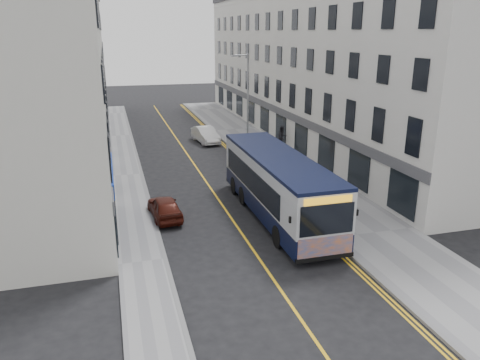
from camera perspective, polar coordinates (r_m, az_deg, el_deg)
ground at (r=22.70m, az=0.68°, el=-7.19°), size 140.00×140.00×0.00m
pavement_east at (r=35.27m, az=4.96°, el=2.01°), size 4.50×64.00×0.12m
pavement_west at (r=33.15m, az=-13.58°, el=0.54°), size 2.00×64.00×0.12m
kerb_east at (r=34.56m, az=1.46°, el=1.75°), size 0.18×64.00×0.13m
kerb_west at (r=33.19m, az=-11.87°, el=0.69°), size 0.18×64.00×0.13m
road_centre_line at (r=33.66m, az=-5.07°, el=1.14°), size 0.12×64.00×0.01m
road_dbl_yellow_inner at (r=34.45m, az=0.74°, el=1.60°), size 0.10×64.00×0.01m
road_dbl_yellow_outer at (r=34.51m, az=1.06°, el=1.62°), size 0.10×64.00×0.01m
terrace_east at (r=44.38m, az=7.56°, el=13.60°), size 6.00×46.00×13.00m
terrace_west at (r=40.99m, az=-20.56°, el=12.33°), size 6.00×46.00×13.00m
streetlamp at (r=35.58m, az=0.82°, el=9.33°), size 1.32×0.18×8.00m
city_bus at (r=24.71m, az=4.62°, el=-0.49°), size 2.74×11.73×3.41m
bicycle at (r=26.45m, az=11.82°, el=-2.47°), size 1.93×0.94×0.97m
pedestrian_near at (r=35.82m, az=3.82°, el=3.71°), size 0.69×0.58×1.61m
pedestrian_far at (r=39.52m, az=5.16°, el=5.22°), size 1.13×1.02×1.90m
car_white at (r=42.17m, az=-4.22°, el=5.52°), size 2.00×4.39×1.40m
car_maroon at (r=25.25m, az=-9.17°, el=-3.29°), size 1.73×3.68×1.22m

